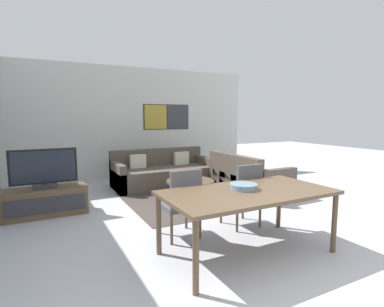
{
  "coord_description": "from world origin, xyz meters",
  "views": [
    {
      "loc": [
        -2.1,
        -1.73,
        1.57
      ],
      "look_at": [
        0.2,
        2.69,
        0.95
      ],
      "focal_mm": 28.0,
      "sensor_mm": 36.0,
      "label": 1
    }
  ],
  "objects_px": {
    "sofa_main": "(163,173)",
    "dining_table": "(248,196)",
    "tv_console": "(46,202)",
    "dining_chair_centre": "(244,192)",
    "television": "(44,169)",
    "coffee_table": "(190,185)",
    "dining_chair_left": "(182,200)",
    "sofa_side": "(247,180)",
    "fruit_bowl": "(244,186)"
  },
  "relations": [
    {
      "from": "sofa_main",
      "to": "dining_table",
      "type": "bearing_deg",
      "value": -96.89
    },
    {
      "from": "tv_console",
      "to": "dining_chair_centre",
      "type": "distance_m",
      "value": 3.11
    },
    {
      "from": "television",
      "to": "dining_chair_centre",
      "type": "height_order",
      "value": "television"
    },
    {
      "from": "sofa_main",
      "to": "coffee_table",
      "type": "height_order",
      "value": "sofa_main"
    },
    {
      "from": "dining_chair_left",
      "to": "sofa_side",
      "type": "bearing_deg",
      "value": 34.28
    },
    {
      "from": "television",
      "to": "sofa_side",
      "type": "distance_m",
      "value": 3.77
    },
    {
      "from": "tv_console",
      "to": "sofa_side",
      "type": "distance_m",
      "value": 3.74
    },
    {
      "from": "dining_chair_centre",
      "to": "dining_chair_left",
      "type": "bearing_deg",
      "value": 177.51
    },
    {
      "from": "coffee_table",
      "to": "dining_table",
      "type": "distance_m",
      "value": 2.36
    },
    {
      "from": "dining_chair_centre",
      "to": "coffee_table",
      "type": "bearing_deg",
      "value": 91.22
    },
    {
      "from": "tv_console",
      "to": "fruit_bowl",
      "type": "xyz_separation_m",
      "value": [
        2.0,
        -2.47,
        0.55
      ]
    },
    {
      "from": "television",
      "to": "dining_chair_left",
      "type": "relative_size",
      "value": 1.07
    },
    {
      "from": "tv_console",
      "to": "television",
      "type": "relative_size",
      "value": 1.26
    },
    {
      "from": "tv_console",
      "to": "dining_chair_left",
      "type": "xyz_separation_m",
      "value": [
        1.53,
        -1.82,
        0.28
      ]
    },
    {
      "from": "coffee_table",
      "to": "fruit_bowl",
      "type": "height_order",
      "value": "fruit_bowl"
    },
    {
      "from": "dining_chair_centre",
      "to": "television",
      "type": "bearing_deg",
      "value": 143.21
    },
    {
      "from": "coffee_table",
      "to": "dining_chair_left",
      "type": "distance_m",
      "value": 1.82
    },
    {
      "from": "sofa_main",
      "to": "television",
      "type": "bearing_deg",
      "value": -155.32
    },
    {
      "from": "fruit_bowl",
      "to": "coffee_table",
      "type": "bearing_deg",
      "value": 78.54
    },
    {
      "from": "tv_console",
      "to": "fruit_bowl",
      "type": "distance_m",
      "value": 3.22
    },
    {
      "from": "sofa_main",
      "to": "dining_chair_left",
      "type": "distance_m",
      "value": 3.09
    },
    {
      "from": "dining_table",
      "to": "dining_chair_left",
      "type": "relative_size",
      "value": 2.11
    },
    {
      "from": "dining_table",
      "to": "fruit_bowl",
      "type": "height_order",
      "value": "fruit_bowl"
    },
    {
      "from": "fruit_bowl",
      "to": "sofa_side",
      "type": "bearing_deg",
      "value": 51.23
    },
    {
      "from": "coffee_table",
      "to": "dining_chair_centre",
      "type": "distance_m",
      "value": 1.61
    },
    {
      "from": "sofa_main",
      "to": "coffee_table",
      "type": "xyz_separation_m",
      "value": [
        0.0,
        -1.39,
        0.01
      ]
    },
    {
      "from": "dining_table",
      "to": "dining_chair_centre",
      "type": "relative_size",
      "value": 2.11
    },
    {
      "from": "television",
      "to": "dining_chair_centre",
      "type": "bearing_deg",
      "value": -36.79
    },
    {
      "from": "fruit_bowl",
      "to": "television",
      "type": "bearing_deg",
      "value": 129.08
    },
    {
      "from": "tv_console",
      "to": "sofa_side",
      "type": "bearing_deg",
      "value": -4.82
    },
    {
      "from": "tv_console",
      "to": "television",
      "type": "bearing_deg",
      "value": 90.0
    },
    {
      "from": "sofa_side",
      "to": "dining_chair_left",
      "type": "height_order",
      "value": "dining_chair_left"
    },
    {
      "from": "coffee_table",
      "to": "dining_chair_left",
      "type": "relative_size",
      "value": 0.98
    },
    {
      "from": "dining_chair_left",
      "to": "fruit_bowl",
      "type": "bearing_deg",
      "value": -53.95
    },
    {
      "from": "sofa_side",
      "to": "coffee_table",
      "type": "xyz_separation_m",
      "value": [
        -1.28,
        0.05,
        0.01
      ]
    },
    {
      "from": "television",
      "to": "dining_chair_left",
      "type": "xyz_separation_m",
      "value": [
        1.53,
        -1.82,
        -0.25
      ]
    },
    {
      "from": "sofa_side",
      "to": "dining_table",
      "type": "xyz_separation_m",
      "value": [
        -1.72,
        -2.23,
        0.41
      ]
    },
    {
      "from": "dining_table",
      "to": "dining_chair_left",
      "type": "bearing_deg",
      "value": 123.26
    },
    {
      "from": "sofa_main",
      "to": "fruit_bowl",
      "type": "bearing_deg",
      "value": -97.09
    },
    {
      "from": "sofa_main",
      "to": "coffee_table",
      "type": "relative_size",
      "value": 2.5
    },
    {
      "from": "coffee_table",
      "to": "dining_chair_left",
      "type": "xyz_separation_m",
      "value": [
        -0.92,
        -1.55,
        0.22
      ]
    },
    {
      "from": "dining_table",
      "to": "sofa_side",
      "type": "bearing_deg",
      "value": 52.27
    },
    {
      "from": "sofa_side",
      "to": "dining_chair_left",
      "type": "xyz_separation_m",
      "value": [
        -2.2,
        -1.5,
        0.24
      ]
    },
    {
      "from": "sofa_side",
      "to": "coffee_table",
      "type": "relative_size",
      "value": 1.81
    },
    {
      "from": "tv_console",
      "to": "coffee_table",
      "type": "relative_size",
      "value": 1.36
    },
    {
      "from": "television",
      "to": "dining_table",
      "type": "distance_m",
      "value": 3.24
    },
    {
      "from": "television",
      "to": "sofa_main",
      "type": "distance_m",
      "value": 2.74
    },
    {
      "from": "sofa_side",
      "to": "coffee_table",
      "type": "height_order",
      "value": "sofa_side"
    },
    {
      "from": "dining_chair_centre",
      "to": "fruit_bowl",
      "type": "height_order",
      "value": "dining_chair_centre"
    },
    {
      "from": "dining_table",
      "to": "fruit_bowl",
      "type": "relative_size",
      "value": 6.13
    }
  ]
}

